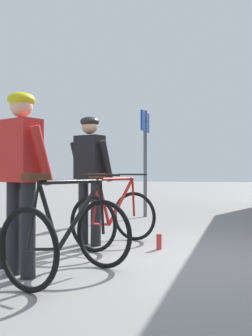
{
  "coord_description": "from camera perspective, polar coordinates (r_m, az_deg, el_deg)",
  "views": [
    {
      "loc": [
        0.68,
        -4.4,
        0.99
      ],
      "look_at": [
        -0.72,
        0.47,
        1.05
      ],
      "focal_mm": 42.77,
      "sensor_mm": 36.0,
      "label": 1
    }
  ],
  "objects": [
    {
      "name": "cyclist_far_in_dark",
      "position": [
        5.51,
        -5.2,
        -0.01
      ],
      "size": [
        0.66,
        0.44,
        1.76
      ],
      "color": "#232328",
      "rests_on": "ground"
    },
    {
      "name": "ground_plane",
      "position": [
        4.56,
        7.32,
        -13.22
      ],
      "size": [
        80.0,
        80.0,
        0.0
      ],
      "primitive_type": "plane",
      "color": "gray"
    },
    {
      "name": "bicycle_near_black",
      "position": [
        3.8,
        -8.08,
        -9.56
      ],
      "size": [
        1.01,
        1.24,
        0.99
      ],
      "color": "black",
      "rests_on": "ground"
    },
    {
      "name": "water_bottle_near_the_bikes",
      "position": [
        5.27,
        4.72,
        -10.43
      ],
      "size": [
        0.07,
        0.07,
        0.2
      ],
      "primitive_type": "cylinder",
      "color": "red",
      "rests_on": "ground"
    },
    {
      "name": "bicycle_far_red",
      "position": [
        5.44,
        -1.6,
        -6.88
      ],
      "size": [
        0.97,
        1.22,
        0.99
      ],
      "color": "black",
      "rests_on": "ground"
    },
    {
      "name": "platform_sign_post",
      "position": [
        9.07,
        2.74,
        3.31
      ],
      "size": [
        0.08,
        0.7,
        2.4
      ],
      "color": "#595B60",
      "rests_on": "ground"
    },
    {
      "name": "cyclist_near_in_red",
      "position": [
        3.96,
        -14.7,
        0.28
      ],
      "size": [
        0.66,
        0.47,
        1.76
      ],
      "color": "#232328",
      "rests_on": "ground"
    }
  ]
}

